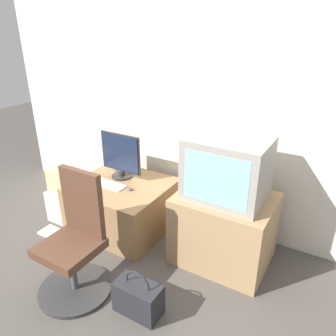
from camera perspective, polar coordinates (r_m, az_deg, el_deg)
The scene contains 13 objects.
ground_plane at distance 2.88m, azimuth -12.23°, elevation -19.32°, with size 12.00×12.00×0.00m, color #4C4742.
wall_back at distance 3.24m, azimuth 1.87°, elevation 12.45°, with size 4.40×0.05×2.60m.
desk at distance 3.39m, azimuth -7.86°, elevation -6.42°, with size 0.91×0.83×0.49m.
side_stand at distance 2.93m, azimuth 9.66°, elevation -10.34°, with size 0.80×0.63×0.63m.
main_monitor at distance 3.32m, azimuth -8.25°, elevation 2.05°, with size 0.47×0.20×0.47m.
keyboard at distance 3.26m, azimuth -10.29°, elevation -2.86°, with size 0.35×0.14×0.01m.
mouse at distance 3.13m, azimuth -6.63°, elevation -3.65°, with size 0.05×0.04×0.03m.
crt_tv at distance 2.64m, azimuth 10.24°, elevation -0.16°, with size 0.63×0.48×0.52m.
office_chair at distance 2.67m, azimuth -15.83°, elevation -13.23°, with size 0.57×0.57×0.98m.
cardboard_box_lower at distance 3.69m, azimuth -17.73°, elevation -6.05°, with size 0.25×0.26×0.34m.
cardboard_box_upper at distance 3.56m, azimuth -18.32°, elevation -2.03°, with size 0.23×0.16×0.24m.
handbag at distance 2.56m, azimuth -5.20°, elevation -21.58°, with size 0.35×0.19×0.37m.
book at distance 3.57m, azimuth -19.71°, elevation -10.47°, with size 0.21×0.17×0.02m.
Camera 1 is at (1.54, -1.45, 1.97)m, focal length 35.00 mm.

